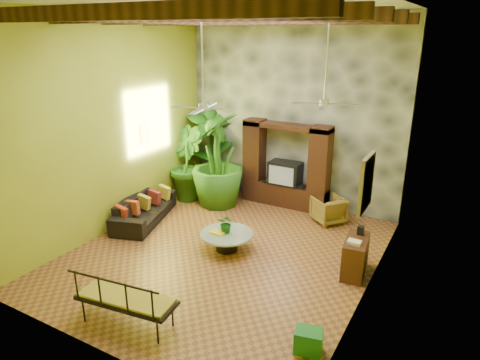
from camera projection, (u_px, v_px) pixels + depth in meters
The scene contains 23 objects.
ground at pixel (226, 252), 9.28m from camera, with size 7.00×7.00×0.00m, color brown.
ceiling at pixel (223, 4), 7.64m from camera, with size 6.00×7.00×0.02m, color silver.
back_wall at pixel (293, 113), 11.34m from camera, with size 6.00×0.02×5.00m, color #9C9C23.
left_wall at pixel (113, 125), 9.85m from camera, with size 0.02×7.00×5.00m, color #9C9C23.
right_wall at pixel (379, 162), 7.07m from camera, with size 0.02×7.00×5.00m, color #9C9C23.
stone_accent_wall at pixel (292, 113), 11.29m from camera, with size 5.98×0.10×4.98m, color #3E4247.
ceiling_beams at pixel (223, 17), 7.71m from camera, with size 5.95×5.36×0.22m.
entertainment_center at pixel (285, 171), 11.54m from camera, with size 2.40×0.55×2.30m.
ceiling_fan_front at pixel (203, 96), 7.92m from camera, with size 1.28×1.28×1.86m.
ceiling_fan_back at pixel (325, 92), 8.41m from camera, with size 1.28×1.28×1.86m.
wall_art_mask at pixel (145, 134), 10.78m from camera, with size 0.06×0.32×0.55m, color gold.
wall_art_painting at pixel (366, 183), 6.66m from camera, with size 0.06×0.70×0.90m, color #22547F.
sofa at pixel (144, 208), 10.75m from camera, with size 2.24×0.88×0.66m, color black.
wicker_armchair at pixel (329, 210), 10.67m from camera, with size 0.70×0.72×0.65m, color olive.
tall_plant_a at pixel (212, 148), 12.46m from camera, with size 1.39×0.94×2.64m, color #24661A.
tall_plant_b at pixel (185, 164), 11.99m from camera, with size 1.13×0.91×2.06m, color #286219.
tall_plant_c at pixel (218, 160), 11.45m from camera, with size 1.44×1.44×2.57m, color #2D671B.
coffee_table at pixel (227, 239), 9.32m from camera, with size 1.16×1.16×0.40m.
centerpiece_plant at pixel (226, 223), 9.25m from camera, with size 0.38×0.33×0.42m, color #1B5B18.
yellow_tray at pixel (218, 232), 9.26m from camera, with size 0.31×0.22×0.03m, color gold.
iron_bench at pixel (123, 298), 6.79m from camera, with size 1.72×0.81×0.57m.
side_console at pixel (355, 256), 8.38m from camera, with size 0.41×0.92×0.74m, color #342210.
green_bin at pixel (309, 341), 6.36m from camera, with size 0.41×0.31×0.36m, color #207A3E.
Camera 1 is at (4.32, -7.03, 4.54)m, focal length 32.00 mm.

